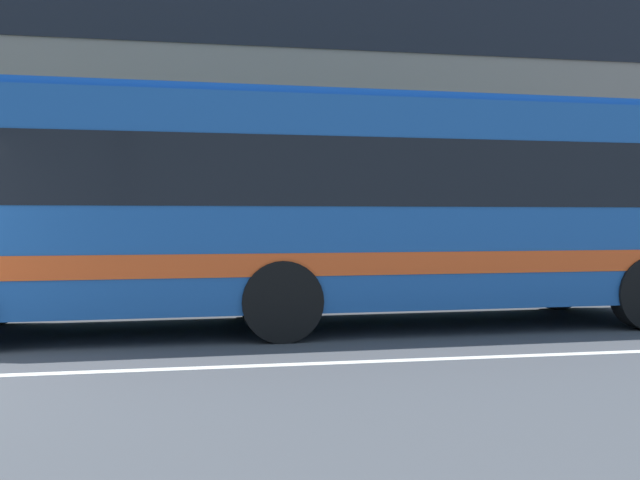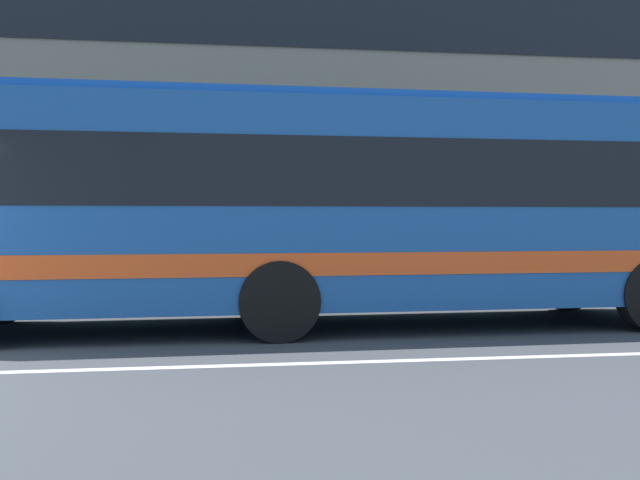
{
  "view_description": "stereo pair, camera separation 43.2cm",
  "coord_description": "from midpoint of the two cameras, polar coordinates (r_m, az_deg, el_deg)",
  "views": [
    {
      "loc": [
        3.36,
        -7.82,
        1.51
      ],
      "look_at": [
        5.35,
        2.17,
        1.23
      ],
      "focal_mm": 43.35,
      "sensor_mm": 36.0,
      "label": 1
    },
    {
      "loc": [
        3.78,
        -7.9,
        1.51
      ],
      "look_at": [
        5.35,
        2.17,
        1.23
      ],
      "focal_mm": 43.35,
      "sensor_mm": 36.0,
      "label": 2
    }
  ],
  "objects": [
    {
      "name": "transit_bus",
      "position": [
        10.68,
        0.8,
        2.8
      ],
      "size": [
        10.84,
        2.9,
        3.14
      ],
      "color": "#1B4E94",
      "rests_on": "ground_plane"
    },
    {
      "name": "hedge_row_far",
      "position": [
        14.62,
        -8.54,
        -2.21
      ],
      "size": [
        20.97,
        1.1,
        1.09
      ],
      "primitive_type": "cube",
      "color": "#27521B",
      "rests_on": "ground_plane"
    },
    {
      "name": "apartment_block_right",
      "position": [
        23.48,
        6.51,
        12.13
      ],
      "size": [
        24.69,
        8.05,
        11.61
      ],
      "color": "gray",
      "rests_on": "ground_plane"
    }
  ]
}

